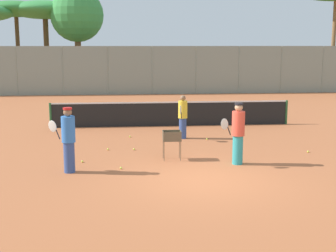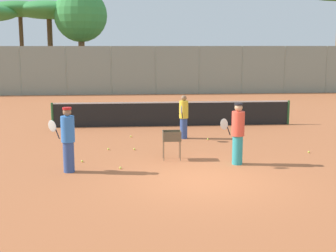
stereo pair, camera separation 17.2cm
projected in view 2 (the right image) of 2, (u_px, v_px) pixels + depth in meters
name	position (u px, v px, depth m)	size (l,w,h in m)	color
ground_plane	(202.00, 180.00, 12.34)	(80.00, 80.00, 0.00)	#B26038
tennis_net	(173.00, 113.00, 20.37)	(10.45, 0.10, 1.07)	#26592D
back_fence	(156.00, 70.00, 33.06)	(31.33, 0.08, 3.39)	gray
tree_1	(81.00, 16.00, 35.27)	(4.00, 4.00, 7.67)	brown
tree_2	(49.00, 11.00, 36.56)	(5.61, 5.61, 6.85)	brown
tree_4	(20.00, 10.00, 36.35)	(4.88, 4.88, 6.82)	brown
player_white_outfit	(184.00, 116.00, 17.60)	(0.38, 0.87, 1.65)	#334C8C
player_red_cap	(238.00, 133.00, 13.78)	(0.84, 0.59, 1.84)	teal
player_yellow_shirt	(68.00, 139.00, 12.95)	(0.83, 0.60, 1.83)	#334C8C
ball_cart	(172.00, 138.00, 14.40)	(0.56, 0.41, 0.90)	brown
tennis_ball_0	(82.00, 161.00, 14.17)	(0.07, 0.07, 0.07)	#D1E54C
tennis_ball_1	(134.00, 149.00, 15.80)	(0.07, 0.07, 0.07)	#D1E54C
tennis_ball_2	(309.00, 152.00, 15.38)	(0.07, 0.07, 0.07)	#D1E54C
tennis_ball_3	(120.00, 168.00, 13.41)	(0.07, 0.07, 0.07)	#D1E54C
tennis_ball_4	(131.00, 136.00, 17.96)	(0.07, 0.07, 0.07)	#D1E54C
tennis_ball_5	(108.00, 149.00, 15.81)	(0.07, 0.07, 0.07)	#D1E54C
tennis_ball_6	(208.00, 139.00, 17.44)	(0.07, 0.07, 0.07)	#D1E54C
parked_car	(239.00, 80.00, 37.89)	(4.20, 1.70, 1.60)	#3F4C8C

